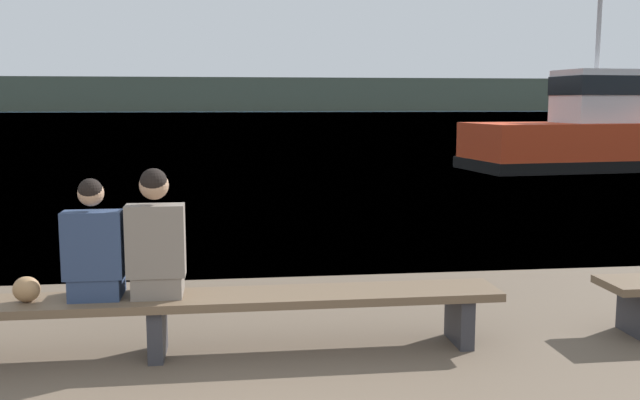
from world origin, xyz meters
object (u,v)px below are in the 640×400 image
Objects in this scene: bench_main at (157,309)px; person_left at (94,249)px; person_right at (156,241)px; shopping_bag at (27,289)px; tugboat_red at (592,138)px.

bench_main is 0.68m from person_left.
person_right reaches higher than shopping_bag.
tugboat_red reaches higher than person_right.
bench_main is 19.27m from tugboat_red.
bench_main is 0.70× the size of tugboat_red.
shopping_bag is 0.03× the size of tugboat_red.
person_right is 4.98× the size of shopping_bag.
bench_main is 5.83× the size of person_left.
person_left is at bearing 178.96° from bench_main.
shopping_bag reaches higher than bench_main.
person_right is (0.01, 0.00, 0.55)m from bench_main.
tugboat_red is (11.80, 15.21, 0.02)m from person_right.
person_left reaches higher than shopping_bag.
bench_main is at bearing 0.71° from shopping_bag.
person_right reaches higher than bench_main.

